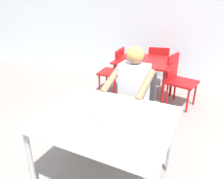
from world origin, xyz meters
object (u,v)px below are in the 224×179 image
(table_foreground, at_px, (105,124))
(chair_red_right, at_px, (178,77))
(chair_red_left, at_px, (115,68))
(table_background_red, at_px, (145,65))
(chair_foreground, at_px, (137,99))
(diner_foreground, at_px, (131,89))
(chair_red_far, at_px, (158,64))
(thali_tray, at_px, (98,115))

(table_foreground, xyz_separation_m, chair_red_right, (0.29, 2.04, -0.19))
(chair_red_left, bearing_deg, table_background_red, 0.60)
(chair_foreground, relative_size, diner_foreground, 0.70)
(diner_foreground, height_order, chair_red_left, diner_foreground)
(table_background_red, relative_size, chair_red_far, 1.13)
(table_background_red, height_order, chair_red_left, chair_red_left)
(thali_tray, xyz_separation_m, chair_red_right, (0.36, 2.05, -0.28))
(chair_foreground, relative_size, table_background_red, 0.90)
(chair_red_left, distance_m, chair_red_far, 0.92)
(thali_tray, height_order, table_background_red, thali_tray)
(diner_foreground, bearing_deg, chair_foreground, 88.09)
(thali_tray, height_order, chair_red_right, chair_red_right)
(thali_tray, distance_m, chair_red_far, 2.70)
(table_background_red, xyz_separation_m, chair_red_far, (0.06, 0.67, -0.15))
(thali_tray, bearing_deg, table_background_red, 95.87)
(table_foreground, height_order, chair_foreground, chair_foreground)
(table_foreground, xyz_separation_m, table_background_red, (-0.27, 2.00, -0.04))
(diner_foreground, height_order, chair_red_far, diner_foreground)
(chair_red_left, xyz_separation_m, chair_red_far, (0.63, 0.67, -0.00))
(thali_tray, xyz_separation_m, chair_foreground, (0.03, 0.98, -0.28))
(chair_red_right, bearing_deg, chair_red_left, -177.92)
(table_foreground, relative_size, chair_foreground, 1.37)
(thali_tray, bearing_deg, table_foreground, 9.85)
(thali_tray, distance_m, table_background_red, 2.03)
(thali_tray, xyz_separation_m, table_background_red, (-0.21, 2.02, -0.12))
(table_foreground, distance_m, thali_tray, 0.11)
(table_foreground, relative_size, chair_red_right, 1.36)
(diner_foreground, bearing_deg, table_background_red, 100.15)
(diner_foreground, distance_m, chair_red_left, 1.50)
(table_foreground, xyz_separation_m, chair_red_left, (-0.85, 2.00, -0.19))
(table_foreground, relative_size, chair_red_left, 1.35)
(diner_foreground, relative_size, chair_red_right, 1.40)
(chair_foreground, height_order, table_background_red, chair_foreground)
(diner_foreground, bearing_deg, chair_red_right, 75.27)
(chair_foreground, bearing_deg, chair_red_right, 72.73)
(table_foreground, relative_size, table_background_red, 1.23)
(chair_foreground, distance_m, diner_foreground, 0.32)
(chair_red_right, bearing_deg, table_foreground, -98.12)
(table_background_red, relative_size, chair_red_left, 1.10)
(table_background_red, bearing_deg, chair_red_far, 84.98)
(table_background_red, bearing_deg, diner_foreground, -79.85)
(chair_foreground, bearing_deg, chair_red_far, 95.84)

